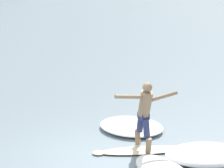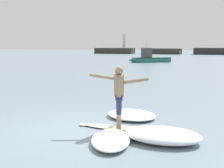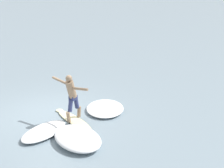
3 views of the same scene
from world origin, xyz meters
name	(u,v)px [view 2 (image 2 of 3)]	position (x,y,z in m)	size (l,w,h in m)	color
ground_plane	(74,129)	(0.00, 0.00, 0.00)	(200.00, 200.00, 0.00)	gray
surfboard	(118,128)	(1.19, 0.36, 0.03)	(2.30, 0.61, 0.20)	beige
surfer	(119,92)	(1.24, 0.29, 1.08)	(1.59, 0.75, 1.72)	#8B6F53
small_boat_offshore	(150,58)	(-3.02, 31.12, 0.52)	(5.18, 3.82, 2.70)	#23695B
wave_foam_at_tail	(162,135)	(2.54, -0.42, 0.16)	(2.05, 1.51, 0.31)	white
wave_foam_at_nose	(131,115)	(1.27, 1.78, 0.09)	(2.26, 2.22, 0.19)	white
wave_foam_beside	(111,139)	(1.36, -0.93, 0.10)	(1.38, 2.00, 0.20)	white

